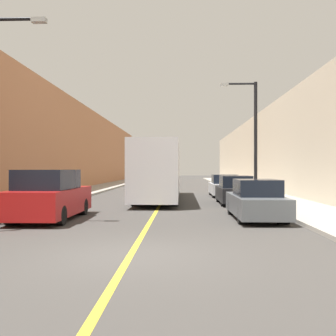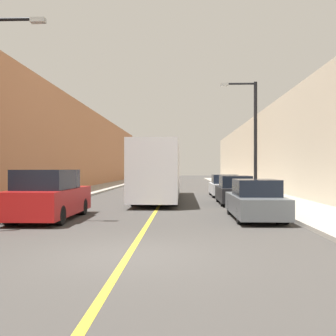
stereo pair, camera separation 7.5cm
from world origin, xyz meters
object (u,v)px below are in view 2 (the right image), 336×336
bus (159,171)px  parked_suv_left (49,196)px  car_right_near (255,201)px  street_lamp_right (252,132)px  car_right_far (224,187)px  car_right_mid (235,191)px

bus → parked_suv_left: bus is taller
car_right_near → street_lamp_right: 8.93m
car_right_near → street_lamp_right: bearing=80.7°
car_right_near → car_right_far: car_right_near is taller
bus → car_right_near: (4.26, -9.20, -1.13)m
bus → car_right_near: bearing=-65.2°
bus → street_lamp_right: bearing=-10.6°
bus → car_right_mid: bus is taller
car_right_far → bus: bearing=-144.5°
car_right_near → car_right_mid: 6.37m
car_right_near → car_right_mid: (0.07, 6.37, 0.01)m
parked_suv_left → car_right_mid: size_ratio=1.16×
bus → car_right_far: 5.49m
parked_suv_left → car_right_far: (8.02, 12.71, -0.20)m
car_right_mid → car_right_far: size_ratio=0.97×
car_right_far → street_lamp_right: (1.22, -4.17, 3.39)m
parked_suv_left → car_right_near: 7.92m
parked_suv_left → street_lamp_right: street_lamp_right is taller
car_right_near → car_right_mid: bearing=89.4°
car_right_near → street_lamp_right: (1.33, 8.15, 3.39)m
parked_suv_left → car_right_near: parked_suv_left is taller
bus → car_right_near: 10.20m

